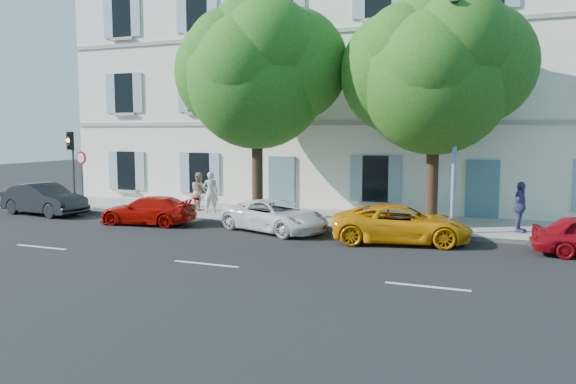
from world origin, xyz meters
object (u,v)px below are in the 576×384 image
at_px(car_yellow_supercar, 401,224).
at_px(tree_right, 435,79).
at_px(street_lamp, 455,105).
at_px(pedestrian_c, 520,207).
at_px(tree_left, 257,79).
at_px(car_dark_sedan, 44,199).
at_px(car_white_coupe, 275,216).
at_px(pedestrian_a, 211,192).
at_px(pedestrian_b, 199,191).
at_px(car_red_coupe, 148,210).
at_px(traffic_light, 71,153).
at_px(road_sign, 82,167).

xyz_separation_m(car_yellow_supercar, tree_right, (0.62, 2.47, 4.86)).
height_order(street_lamp, pedestrian_c, street_lamp).
bearing_deg(tree_left, pedestrian_c, 3.48).
height_order(car_dark_sedan, tree_right, tree_right).
distance_m(car_white_coupe, car_yellow_supercar, 4.67).
height_order(car_yellow_supercar, tree_right, tree_right).
bearing_deg(car_white_coupe, tree_left, 60.82).
bearing_deg(pedestrian_a, street_lamp, 146.67).
xyz_separation_m(pedestrian_a, pedestrian_b, (-0.82, 0.42, -0.03)).
xyz_separation_m(car_red_coupe, traffic_light, (-5.19, 1.54, 2.11)).
height_order(car_red_coupe, road_sign, road_sign).
bearing_deg(car_dark_sedan, car_white_coupe, -83.59).
relative_size(car_yellow_supercar, road_sign, 1.74).
height_order(tree_right, traffic_light, tree_right).
relative_size(car_yellow_supercar, pedestrian_b, 2.66).
height_order(road_sign, pedestrian_a, road_sign).
xyz_separation_m(car_white_coupe, street_lamp, (6.11, 1.12, 3.95)).
relative_size(tree_left, road_sign, 3.33).
distance_m(car_red_coupe, traffic_light, 5.81).
distance_m(car_yellow_supercar, street_lamp, 4.42).
xyz_separation_m(traffic_light, pedestrian_a, (6.36, 1.33, -1.64)).
height_order(car_yellow_supercar, street_lamp, street_lamp).
relative_size(car_red_coupe, road_sign, 1.48).
distance_m(car_dark_sedan, car_red_coupe, 5.83).
xyz_separation_m(tree_right, pedestrian_c, (2.99, 0.18, -4.45)).
bearing_deg(road_sign, street_lamp, -1.71).
bearing_deg(car_white_coupe, car_yellow_supercar, -74.27).
distance_m(street_lamp, pedestrian_c, 4.29).
relative_size(tree_right, pedestrian_c, 4.71).
bearing_deg(tree_left, car_red_coupe, -149.98).
relative_size(car_red_coupe, car_yellow_supercar, 0.85).
bearing_deg(road_sign, pedestrian_c, 2.22).
distance_m(car_dark_sedan, pedestrian_a, 7.40).
height_order(car_white_coupe, road_sign, road_sign).
height_order(tree_right, pedestrian_a, tree_right).
xyz_separation_m(car_white_coupe, car_yellow_supercar, (4.66, -0.32, 0.04)).
bearing_deg(car_white_coupe, street_lamp, -59.89).
distance_m(road_sign, street_lamp, 16.66).
bearing_deg(tree_right, road_sign, -178.04).
bearing_deg(pedestrian_c, traffic_light, 106.26).
height_order(car_red_coupe, tree_left, tree_left).
relative_size(car_white_coupe, road_sign, 1.62).
bearing_deg(street_lamp, pedestrian_b, 171.01).
bearing_deg(car_yellow_supercar, car_red_coupe, 78.07).
distance_m(pedestrian_a, pedestrian_c, 12.36).
bearing_deg(pedestrian_a, pedestrian_b, -53.05).
bearing_deg(street_lamp, car_red_coupe, -172.25).
height_order(street_lamp, pedestrian_b, street_lamp).
relative_size(car_yellow_supercar, tree_right, 0.54).
bearing_deg(road_sign, tree_right, 1.96).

